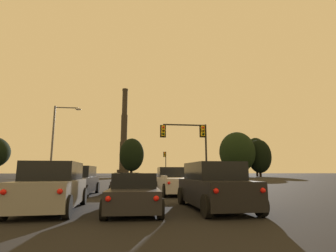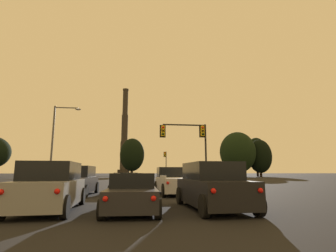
% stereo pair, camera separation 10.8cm
% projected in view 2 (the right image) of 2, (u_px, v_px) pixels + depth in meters
% --- Properties ---
extents(suv_right_lane_second, '(2.24, 4.96, 1.86)m').
position_uv_depth(suv_right_lane_second, '(212.00, 186.00, 10.59)').
color(suv_right_lane_second, black).
rests_on(suv_right_lane_second, ground_plane).
extents(sedan_center_lane_second, '(2.13, 4.76, 1.43)m').
position_uv_depth(sedan_center_lane_second, '(133.00, 193.00, 10.20)').
color(sedan_center_lane_second, '#232328').
rests_on(sedan_center_lane_second, ground_plane).
extents(suv_left_lane_second, '(2.32, 4.98, 1.86)m').
position_uv_depth(suv_left_lane_second, '(51.00, 187.00, 10.15)').
color(suv_left_lane_second, gray).
rests_on(suv_left_lane_second, ground_plane).
extents(suv_left_lane_front, '(2.24, 4.96, 1.86)m').
position_uv_depth(suv_left_lane_front, '(77.00, 181.00, 16.96)').
color(suv_left_lane_front, '#232328').
rests_on(suv_left_lane_front, ground_plane).
extents(pickup_truck_right_lane_front, '(2.25, 5.53, 1.82)m').
position_uv_depth(pickup_truck_right_lane_front, '(173.00, 182.00, 18.02)').
color(pickup_truck_right_lane_front, silver).
rests_on(pickup_truck_right_lane_front, ground_plane).
extents(sedan_center_lane_front, '(2.18, 4.77, 1.43)m').
position_uv_depth(sedan_center_lane_front, '(126.00, 183.00, 18.66)').
color(sedan_center_lane_front, '#232328').
rests_on(sedan_center_lane_front, ground_plane).
extents(traffic_light_far_right, '(0.78, 0.50, 6.31)m').
position_uv_depth(traffic_light_far_right, '(166.00, 161.00, 62.36)').
color(traffic_light_far_right, black).
rests_on(traffic_light_far_right, ground_plane).
extents(traffic_light_overhead_right, '(4.74, 0.50, 6.16)m').
position_uv_depth(traffic_light_overhead_right, '(191.00, 139.00, 25.72)').
color(traffic_light_overhead_right, black).
rests_on(traffic_light_overhead_right, ground_plane).
extents(street_lamp, '(2.87, 0.36, 8.56)m').
position_uv_depth(street_lamp, '(57.00, 136.00, 27.98)').
color(street_lamp, '#56565B').
rests_on(street_lamp, ground_plane).
extents(smokestack, '(5.12, 5.12, 38.73)m').
position_uv_depth(smokestack, '(124.00, 140.00, 115.14)').
color(smokestack, '#2B2722').
rests_on(smokestack, ground_plane).
extents(treeline_center_right, '(7.27, 6.54, 11.52)m').
position_uv_depth(treeline_center_right, '(132.00, 155.00, 78.58)').
color(treeline_center_right, black).
rests_on(treeline_center_right, ground_plane).
extents(treeline_far_left, '(7.11, 6.40, 12.98)m').
position_uv_depth(treeline_far_left, '(257.00, 153.00, 88.34)').
color(treeline_far_left, black).
rests_on(treeline_far_left, ground_plane).
extents(treeline_center_left, '(11.19, 10.07, 13.94)m').
position_uv_depth(treeline_center_left, '(238.00, 152.00, 81.91)').
color(treeline_center_left, black).
rests_on(treeline_center_left, ground_plane).
extents(treeline_left_mid, '(7.42, 6.67, 11.70)m').
position_uv_depth(treeline_left_mid, '(260.00, 156.00, 83.07)').
color(treeline_left_mid, black).
rests_on(treeline_left_mid, ground_plane).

